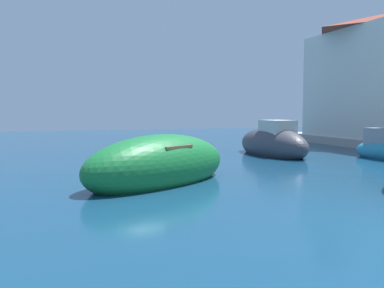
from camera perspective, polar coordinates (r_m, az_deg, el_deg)
name	(u,v)px	position (r m, az deg, el deg)	size (l,w,h in m)	color
moored_boat_2	(273,144)	(19.59, 11.56, 0.03)	(2.11, 5.12, 2.10)	#3F3F47
moored_boat_4	(160,165)	(11.88, -4.67, -3.10)	(5.74, 4.57, 1.88)	#197233
waterfront_building_annex	(378,75)	(27.66, 25.29, 8.92)	(6.13, 7.99, 7.57)	silver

